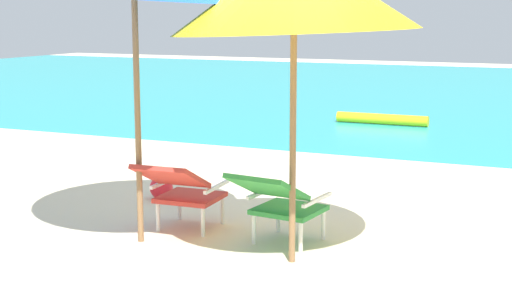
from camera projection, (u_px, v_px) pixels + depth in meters
ground_plane at (367, 155)px, 10.21m from camera, size 40.00×40.00×0.00m
ocean_band at (465, 92)px, 18.16m from camera, size 40.00×18.00×0.01m
swim_buoy at (382, 119)px, 12.96m from camera, size 1.60×0.18×0.18m
lounge_chair_left at (181, 188)px, 6.53m from camera, size 0.58×0.90×0.68m
lounge_chair_right at (279, 200)px, 6.12m from camera, size 0.64×0.93×0.68m
beach_ball at (161, 188)px, 7.77m from camera, size 0.24×0.24×0.24m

